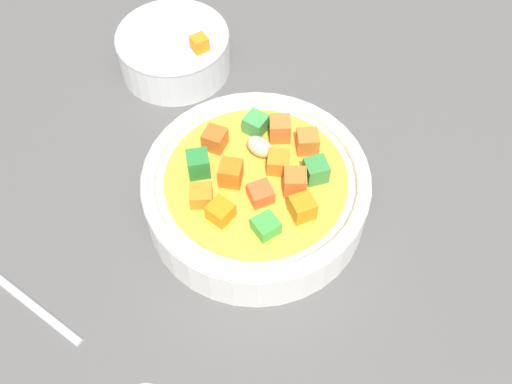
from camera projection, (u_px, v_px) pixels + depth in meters
ground_plane at (256, 214)px, 52.93cm from camera, size 140.00×140.00×2.00cm
soup_bowl_main at (256, 190)px, 49.80cm from camera, size 18.94×18.94×6.64cm
spoon at (76, 338)px, 44.87cm from camera, size 22.37×4.77×0.88cm
side_bowl_small at (174, 50)px, 60.29cm from camera, size 11.44×11.44×5.38cm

